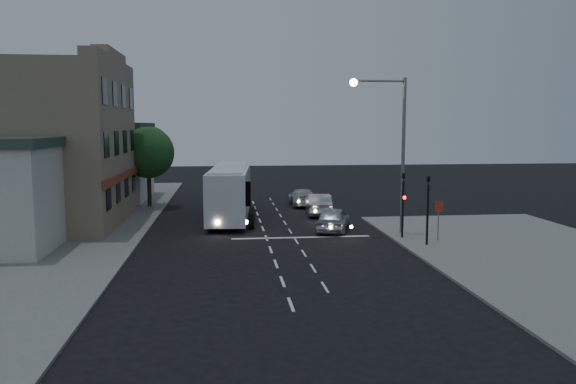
{
  "coord_description": "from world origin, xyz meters",
  "views": [
    {
      "loc": [
        -2.29,
        -29.42,
        6.41
      ],
      "look_at": [
        1.66,
        5.73,
        2.2
      ],
      "focal_mm": 35.0,
      "sensor_mm": 36.0,
      "label": 1
    }
  ],
  "objects": [
    {
      "name": "streetlight",
      "position": [
        7.34,
        2.2,
        5.73
      ],
      "size": [
        3.32,
        0.44,
        9.0
      ],
      "color": "slate",
      "rests_on": "sidewalk_near"
    },
    {
      "name": "ground",
      "position": [
        0.0,
        0.0,
        0.0
      ],
      "size": [
        120.0,
        120.0,
        0.0
      ],
      "primitive_type": "plane",
      "color": "black"
    },
    {
      "name": "sidewalk_near",
      "position": [
        13.0,
        -4.0,
        0.06
      ],
      "size": [
        12.0,
        24.0,
        0.12
      ],
      "primitive_type": "cube",
      "color": "slate",
      "rests_on": "ground"
    },
    {
      "name": "traffic_signal_side",
      "position": [
        8.3,
        -1.2,
        2.42
      ],
      "size": [
        0.18,
        0.15,
        4.1
      ],
      "color": "black",
      "rests_on": "sidewalk_near"
    },
    {
      "name": "car_sedan_b",
      "position": [
        3.83,
        14.82,
        0.68
      ],
      "size": [
        1.9,
        4.66,
        1.35
      ],
      "primitive_type": "imported",
      "rotation": [
        0.0,
        0.0,
        3.14
      ],
      "color": "#B7B9BE",
      "rests_on": "ground"
    },
    {
      "name": "street_tree",
      "position": [
        -8.21,
        15.02,
        4.5
      ],
      "size": [
        4.0,
        4.0,
        6.2
      ],
      "color": "black",
      "rests_on": "sidewalk_far"
    },
    {
      "name": "regulatory_sign",
      "position": [
        9.3,
        -0.24,
        1.6
      ],
      "size": [
        0.45,
        0.12,
        2.2
      ],
      "color": "slate",
      "rests_on": "sidewalk_near"
    },
    {
      "name": "low_building_north",
      "position": [
        -13.5,
        20.0,
        3.39
      ],
      "size": [
        9.4,
        9.4,
        6.5
      ],
      "color": "beige",
      "rests_on": "sidewalk_far"
    },
    {
      "name": "tour_bus",
      "position": [
        -1.95,
        9.21,
        1.96
      ],
      "size": [
        3.29,
        11.98,
        3.63
      ],
      "rotation": [
        0.0,
        0.0,
        -0.07
      ],
      "color": "white",
      "rests_on": "ground"
    },
    {
      "name": "car_suv",
      "position": [
        4.23,
        3.8,
        0.74
      ],
      "size": [
        3.01,
        4.65,
        1.47
      ],
      "primitive_type": "imported",
      "rotation": [
        0.0,
        0.0,
        2.82
      ],
      "color": "#ADB1BD",
      "rests_on": "ground"
    },
    {
      "name": "main_building",
      "position": [
        -13.96,
        8.0,
        5.16
      ],
      "size": [
        10.12,
        12.0,
        11.0
      ],
      "color": "#8C725A",
      "rests_on": "sidewalk_far"
    },
    {
      "name": "road_markings",
      "position": [
        1.29,
        3.31,
        0.0
      ],
      "size": [
        8.0,
        30.55,
        0.01
      ],
      "color": "silver",
      "rests_on": "ground"
    },
    {
      "name": "sidewalk_far",
      "position": [
        -13.0,
        8.0,
        0.06
      ],
      "size": [
        12.0,
        50.0,
        0.12
      ],
      "primitive_type": "cube",
      "color": "slate",
      "rests_on": "ground"
    },
    {
      "name": "car_sedan_a",
      "position": [
        4.35,
        10.06,
        0.76
      ],
      "size": [
        1.95,
        4.72,
        1.52
      ],
      "primitive_type": "imported",
      "rotation": [
        0.0,
        0.0,
        3.07
      ],
      "color": "#B5B5B5",
      "rests_on": "ground"
    },
    {
      "name": "traffic_signal_main",
      "position": [
        7.6,
        0.78,
        2.42
      ],
      "size": [
        0.25,
        0.35,
        4.1
      ],
      "color": "black",
      "rests_on": "sidewalk_near"
    }
  ]
}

